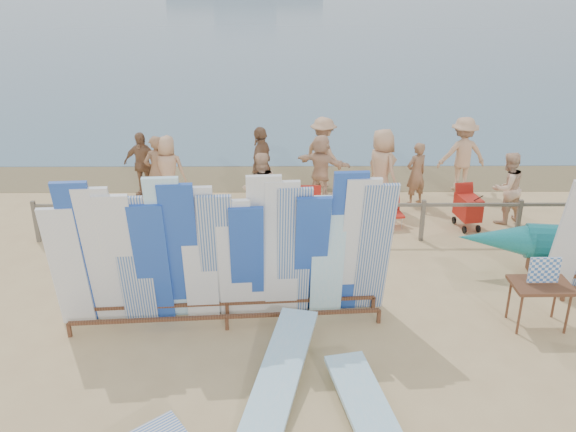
{
  "coord_description": "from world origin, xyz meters",
  "views": [
    {
      "loc": [
        -0.87,
        -8.59,
        5.41
      ],
      "look_at": [
        -0.8,
        1.87,
        1.03
      ],
      "focal_mm": 38.0,
      "sensor_mm": 36.0,
      "label": 1
    }
  ],
  "objects_px": {
    "beach_chair_left": "(310,213)",
    "beachgoer_9": "(462,154)",
    "beachgoer_6": "(382,169)",
    "beachgoer_2": "(260,189)",
    "vendor_table": "(538,303)",
    "beachgoer_4": "(261,166)",
    "beachgoer_1": "(157,171)",
    "beachgoer_8": "(507,188)",
    "main_surfboard_rack": "(225,257)",
    "beachgoer_3": "(323,152)",
    "flat_board_b": "(280,387)",
    "beachgoer_0": "(168,171)",
    "stroller": "(467,211)",
    "beachgoer_5": "(321,166)",
    "beachgoer_7": "(416,174)",
    "beachgoer_extra_1": "(142,164)",
    "beach_chair_right": "(390,216)"
  },
  "relations": [
    {
      "from": "beach_chair_left",
      "to": "beachgoer_9",
      "type": "bearing_deg",
      "value": 27.58
    },
    {
      "from": "beachgoer_6",
      "to": "beachgoer_2",
      "type": "distance_m",
      "value": 2.98
    },
    {
      "from": "vendor_table",
      "to": "beachgoer_4",
      "type": "xyz_separation_m",
      "value": [
        -4.56,
        5.4,
        0.54
      ]
    },
    {
      "from": "beachgoer_1",
      "to": "beachgoer_8",
      "type": "relative_size",
      "value": 1.04
    },
    {
      "from": "main_surfboard_rack",
      "to": "beachgoer_3",
      "type": "height_order",
      "value": "main_surfboard_rack"
    },
    {
      "from": "flat_board_b",
      "to": "beachgoer_2",
      "type": "height_order",
      "value": "beachgoer_2"
    },
    {
      "from": "beachgoer_0",
      "to": "stroller",
      "type": "bearing_deg",
      "value": 170.78
    },
    {
      "from": "beachgoer_5",
      "to": "beachgoer_3",
      "type": "relative_size",
      "value": 0.87
    },
    {
      "from": "main_surfboard_rack",
      "to": "beachgoer_4",
      "type": "bearing_deg",
      "value": 81.64
    },
    {
      "from": "vendor_table",
      "to": "beach_chair_left",
      "type": "height_order",
      "value": "vendor_table"
    },
    {
      "from": "beachgoer_7",
      "to": "beach_chair_left",
      "type": "bearing_deg",
      "value": -4.85
    },
    {
      "from": "stroller",
      "to": "vendor_table",
      "type": "bearing_deg",
      "value": -98.71
    },
    {
      "from": "stroller",
      "to": "beachgoer_6",
      "type": "bearing_deg",
      "value": 134.53
    },
    {
      "from": "beachgoer_0",
      "to": "beachgoer_8",
      "type": "xyz_separation_m",
      "value": [
        7.66,
        -1.16,
        -0.04
      ]
    },
    {
      "from": "main_surfboard_rack",
      "to": "beachgoer_9",
      "type": "relative_size",
      "value": 2.8
    },
    {
      "from": "flat_board_b",
      "to": "beachgoer_9",
      "type": "distance_m",
      "value": 9.11
    },
    {
      "from": "beachgoer_1",
      "to": "beachgoer_extra_1",
      "type": "xyz_separation_m",
      "value": [
        -0.49,
        0.61,
        -0.04
      ]
    },
    {
      "from": "stroller",
      "to": "beachgoer_1",
      "type": "xyz_separation_m",
      "value": [
        -7.01,
        1.46,
        0.46
      ]
    },
    {
      "from": "beachgoer_6",
      "to": "beachgoer_2",
      "type": "relative_size",
      "value": 1.15
    },
    {
      "from": "beachgoer_extra_1",
      "to": "beach_chair_left",
      "type": "bearing_deg",
      "value": -9.22
    },
    {
      "from": "stroller",
      "to": "beachgoer_5",
      "type": "height_order",
      "value": "beachgoer_5"
    },
    {
      "from": "beach_chair_left",
      "to": "beachgoer_6",
      "type": "height_order",
      "value": "beachgoer_6"
    },
    {
      "from": "beachgoer_1",
      "to": "vendor_table",
      "type": "bearing_deg",
      "value": 105.02
    },
    {
      "from": "beach_chair_left",
      "to": "beachgoer_extra_1",
      "type": "height_order",
      "value": "beachgoer_extra_1"
    },
    {
      "from": "flat_board_b",
      "to": "beachgoer_2",
      "type": "xyz_separation_m",
      "value": [
        -0.45,
        5.66,
        0.82
      ]
    },
    {
      "from": "stroller",
      "to": "beachgoer_4",
      "type": "bearing_deg",
      "value": 152.55
    },
    {
      "from": "beachgoer_1",
      "to": "beachgoer_4",
      "type": "distance_m",
      "value": 2.48
    },
    {
      "from": "beachgoer_1",
      "to": "beachgoer_9",
      "type": "relative_size",
      "value": 0.9
    },
    {
      "from": "beachgoer_1",
      "to": "beachgoer_6",
      "type": "height_order",
      "value": "beachgoer_6"
    },
    {
      "from": "beach_chair_right",
      "to": "stroller",
      "type": "bearing_deg",
      "value": -12.57
    },
    {
      "from": "vendor_table",
      "to": "beachgoer_0",
      "type": "bearing_deg",
      "value": 140.86
    },
    {
      "from": "beachgoer_1",
      "to": "beachgoer_extra_1",
      "type": "distance_m",
      "value": 0.78
    },
    {
      "from": "beachgoer_0",
      "to": "beachgoer_8",
      "type": "bearing_deg",
      "value": 174.49
    },
    {
      "from": "main_surfboard_rack",
      "to": "beach_chair_right",
      "type": "xyz_separation_m",
      "value": [
        3.26,
        3.89,
        -0.95
      ]
    },
    {
      "from": "main_surfboard_rack",
      "to": "beachgoer_8",
      "type": "bearing_deg",
      "value": 30.9
    },
    {
      "from": "main_surfboard_rack",
      "to": "flat_board_b",
      "type": "height_order",
      "value": "main_surfboard_rack"
    },
    {
      "from": "beachgoer_5",
      "to": "beachgoer_9",
      "type": "height_order",
      "value": "beachgoer_9"
    },
    {
      "from": "beachgoer_0",
      "to": "beachgoer_extra_1",
      "type": "xyz_separation_m",
      "value": [
        -0.75,
        0.6,
        -0.04
      ]
    },
    {
      "from": "beachgoer_6",
      "to": "stroller",
      "type": "bearing_deg",
      "value": -156.0
    },
    {
      "from": "beachgoer_8",
      "to": "beachgoer_3",
      "type": "distance_m",
      "value": 4.62
    },
    {
      "from": "beachgoer_5",
      "to": "beachgoer_6",
      "type": "relative_size",
      "value": 0.83
    },
    {
      "from": "flat_board_b",
      "to": "beachgoer_6",
      "type": "bearing_deg",
      "value": 84.02
    },
    {
      "from": "flat_board_b",
      "to": "beachgoer_7",
      "type": "xyz_separation_m",
      "value": [
        3.2,
        6.84,
        0.76
      ]
    },
    {
      "from": "beachgoer_4",
      "to": "beachgoer_6",
      "type": "xyz_separation_m",
      "value": [
        2.82,
        -0.24,
        -0.0
      ]
    },
    {
      "from": "main_surfboard_rack",
      "to": "beachgoer_6",
      "type": "height_order",
      "value": "main_surfboard_rack"
    },
    {
      "from": "beach_chair_right",
      "to": "beachgoer_extra_1",
      "type": "distance_m",
      "value": 6.18
    },
    {
      "from": "beachgoer_6",
      "to": "main_surfboard_rack",
      "type": "bearing_deg",
      "value": 117.93
    },
    {
      "from": "beachgoer_4",
      "to": "beachgoer_1",
      "type": "bearing_deg",
      "value": -73.69
    },
    {
      "from": "beachgoer_2",
      "to": "beach_chair_left",
      "type": "bearing_deg",
      "value": 163.24
    },
    {
      "from": "main_surfboard_rack",
      "to": "beachgoer_7",
      "type": "bearing_deg",
      "value": 47.91
    }
  ]
}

